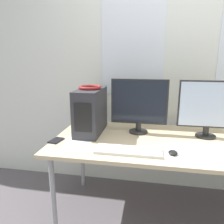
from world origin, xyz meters
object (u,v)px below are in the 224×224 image
(monitor_main, at_px, (139,104))
(monitor_right_near, at_px, (209,107))
(keyboard, at_px, (128,151))
(mouse, at_px, (173,153))
(headphones, at_px, (90,87))
(cell_phone, at_px, (56,140))
(pc_tower, at_px, (91,111))

(monitor_main, xyz_separation_m, monitor_right_near, (0.56, -0.01, -0.00))
(keyboard, bearing_deg, mouse, 2.82)
(monitor_right_near, height_order, keyboard, monitor_right_near)
(headphones, relative_size, monitor_main, 0.40)
(monitor_right_near, bearing_deg, mouse, -126.37)
(headphones, distance_m, keyboard, 0.66)
(cell_phone, bearing_deg, monitor_right_near, 24.79)
(headphones, bearing_deg, pc_tower, -90.00)
(monitor_main, height_order, keyboard, monitor_main)
(mouse, bearing_deg, headphones, 152.58)
(cell_phone, bearing_deg, keyboard, -0.15)
(monitor_main, height_order, mouse, monitor_main)
(keyboard, xyz_separation_m, mouse, (0.31, 0.02, 0.00))
(pc_tower, xyz_separation_m, monitor_right_near, (0.98, 0.05, 0.06))
(headphones, bearing_deg, monitor_right_near, 3.12)
(pc_tower, xyz_separation_m, monitor_main, (0.42, 0.06, 0.06))
(keyboard, bearing_deg, monitor_main, 84.31)
(monitor_right_near, distance_m, cell_phone, 1.27)
(mouse, xyz_separation_m, cell_phone, (-0.90, 0.09, -0.01))
(monitor_main, distance_m, cell_phone, 0.76)
(keyboard, relative_size, mouse, 5.86)
(headphones, xyz_separation_m, mouse, (0.68, -0.35, -0.39))
(headphones, relative_size, monitor_right_near, 0.40)
(monitor_main, distance_m, mouse, 0.55)
(headphones, bearing_deg, cell_phone, -129.46)
(headphones, relative_size, keyboard, 0.41)
(headphones, distance_m, monitor_main, 0.45)
(headphones, distance_m, cell_phone, 0.52)
(pc_tower, bearing_deg, cell_phone, -129.55)
(monitor_main, distance_m, monitor_right_near, 0.56)
(pc_tower, distance_m, monitor_main, 0.43)
(keyboard, bearing_deg, headphones, 135.46)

